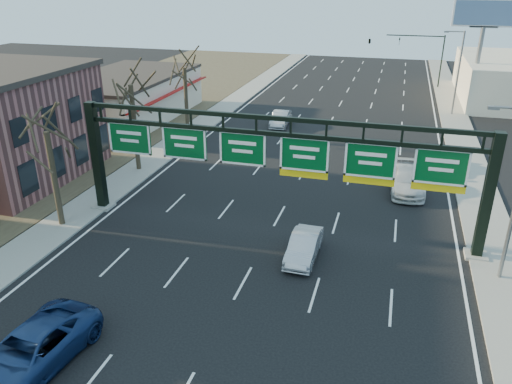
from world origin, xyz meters
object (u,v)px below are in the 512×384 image
(sign_gantry, at_px, (276,159))
(car_silver_sedan, at_px, (304,247))
(car_white_wagon, at_px, (406,180))
(car_blue_suv, at_px, (31,350))

(sign_gantry, bearing_deg, car_silver_sedan, -49.24)
(sign_gantry, xyz_separation_m, car_silver_sedan, (2.33, -2.70, -3.94))
(sign_gantry, relative_size, car_white_wagon, 4.38)
(sign_gantry, height_order, car_silver_sedan, sign_gantry)
(sign_gantry, bearing_deg, car_white_wagon, 47.98)
(sign_gantry, xyz_separation_m, car_blue_suv, (-6.42, -13.96, -3.79))
(car_white_wagon, bearing_deg, car_silver_sedan, -120.52)
(car_blue_suv, height_order, car_white_wagon, car_blue_suv)
(car_blue_suv, bearing_deg, car_white_wagon, 63.54)
(car_blue_suv, height_order, car_silver_sedan, car_blue_suv)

